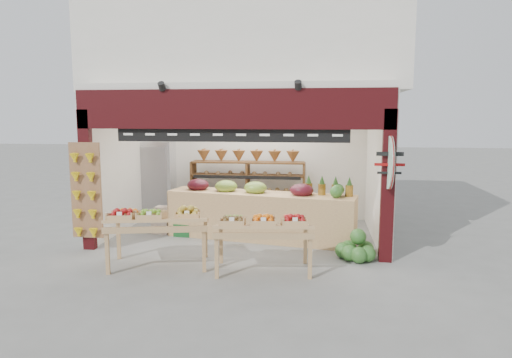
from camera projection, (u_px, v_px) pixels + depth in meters
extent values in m
plane|color=slate|center=(241.00, 240.00, 9.41)|extent=(60.00, 60.00, 0.00)
cube|color=white|center=(256.00, 157.00, 11.45)|extent=(5.76, 0.18, 3.00)
cube|color=white|center=(122.00, 163.00, 10.18)|extent=(0.18, 3.38, 3.00)
cube|color=white|center=(379.00, 166.00, 9.40)|extent=(0.18, 3.38, 3.00)
cube|color=white|center=(245.00, 91.00, 9.58)|extent=(5.76, 3.38, 0.12)
cube|color=white|center=(253.00, 43.00, 10.50)|extent=(6.36, 4.60, 2.40)
cube|color=#32080A|center=(230.00, 109.00, 8.02)|extent=(5.70, 0.14, 0.70)
cube|color=#32080A|center=(87.00, 181.00, 8.58)|extent=(0.22, 0.14, 2.65)
cube|color=#32080A|center=(388.00, 187.00, 7.81)|extent=(0.22, 0.14, 2.65)
cube|color=black|center=(230.00, 135.00, 8.11)|extent=(4.20, 0.05, 0.26)
cylinder|color=white|center=(236.00, 120.00, 8.13)|extent=(0.34, 0.05, 0.34)
cube|color=#966444|center=(86.00, 190.00, 8.51)|extent=(0.60, 0.04, 1.80)
cylinder|color=#C1F2D9|center=(389.00, 163.00, 7.67)|extent=(0.04, 0.90, 0.90)
cylinder|color=maroon|center=(390.00, 163.00, 7.64)|extent=(0.01, 0.92, 0.92)
cube|color=brown|center=(194.00, 191.00, 11.18)|extent=(0.05, 0.45, 1.44)
cube|color=brown|center=(248.00, 192.00, 11.00)|extent=(0.05, 0.45, 1.44)
cube|color=brown|center=(304.00, 193.00, 10.81)|extent=(0.05, 0.45, 1.44)
cube|color=brown|center=(248.00, 208.00, 11.05)|extent=(2.69, 0.45, 0.04)
cube|color=brown|center=(248.00, 192.00, 11.00)|extent=(2.69, 0.45, 0.04)
cube|color=brown|center=(248.00, 175.00, 10.94)|extent=(2.69, 0.45, 0.04)
cube|color=brown|center=(248.00, 162.00, 10.90)|extent=(2.69, 0.45, 0.04)
cone|color=#935A30|center=(204.00, 156.00, 11.03)|extent=(0.32, 0.32, 0.28)
cone|color=#935A30|center=(221.00, 156.00, 10.97)|extent=(0.32, 0.32, 0.28)
cone|color=#935A30|center=(239.00, 156.00, 10.91)|extent=(0.32, 0.32, 0.28)
cone|color=#935A30|center=(257.00, 156.00, 10.85)|extent=(0.32, 0.32, 0.28)
cone|color=#935A30|center=(275.00, 157.00, 10.79)|extent=(0.32, 0.32, 0.28)
cone|color=#935A30|center=(293.00, 157.00, 10.73)|extent=(0.32, 0.32, 0.28)
cube|color=silver|center=(159.00, 179.00, 11.40)|extent=(0.82, 0.82, 1.91)
cube|color=beige|center=(162.00, 226.00, 9.92)|extent=(0.40, 0.32, 0.32)
cube|color=beige|center=(164.00, 213.00, 9.87)|extent=(0.37, 0.30, 0.27)
cube|color=#155020|center=(184.00, 230.00, 9.69)|extent=(0.38, 0.30, 0.27)
cube|color=beige|center=(191.00, 226.00, 10.08)|extent=(0.35, 0.28, 0.25)
cube|color=tan|center=(260.00, 216.00, 9.40)|extent=(3.95, 1.41, 0.97)
ellipsoid|color=#59141E|center=(198.00, 185.00, 9.75)|extent=(0.47, 0.43, 0.26)
ellipsoid|color=#8CB23F|center=(226.00, 186.00, 9.55)|extent=(0.47, 0.43, 0.26)
ellipsoid|color=#8CB23F|center=(255.00, 188.00, 9.35)|extent=(0.47, 0.43, 0.26)
ellipsoid|color=#59141E|center=(302.00, 190.00, 9.05)|extent=(0.47, 0.43, 0.26)
cylinder|color=olive|center=(309.00, 189.00, 9.17)|extent=(0.15, 0.15, 0.22)
cylinder|color=olive|center=(322.00, 189.00, 9.09)|extent=(0.15, 0.15, 0.22)
cylinder|color=olive|center=(335.00, 190.00, 9.00)|extent=(0.15, 0.15, 0.22)
cylinder|color=olive|center=(349.00, 191.00, 8.92)|extent=(0.15, 0.15, 0.22)
cube|color=tan|center=(159.00, 221.00, 7.69)|extent=(1.82, 1.26, 0.24)
cube|color=tan|center=(107.00, 254.00, 7.29)|extent=(0.07, 0.07, 0.68)
cube|color=tan|center=(204.00, 252.00, 7.41)|extent=(0.07, 0.07, 0.68)
cube|color=tan|center=(119.00, 240.00, 8.09)|extent=(0.07, 0.07, 0.68)
cube|color=tan|center=(206.00, 239.00, 8.21)|extent=(0.07, 0.07, 0.68)
cube|color=tan|center=(263.00, 227.00, 7.42)|extent=(1.68, 1.07, 0.23)
cube|color=tan|center=(217.00, 259.00, 7.11)|extent=(0.07, 0.07, 0.64)
cube|color=tan|center=(310.00, 259.00, 7.09)|extent=(0.07, 0.07, 0.64)
cube|color=tan|center=(221.00, 245.00, 7.87)|extent=(0.07, 0.07, 0.64)
cube|color=tan|center=(305.00, 245.00, 7.85)|extent=(0.07, 0.07, 0.64)
sphere|color=#1E501A|center=(349.00, 253.00, 7.99)|extent=(0.29, 0.29, 0.29)
sphere|color=#1E501A|center=(367.00, 254.00, 7.95)|extent=(0.29, 0.29, 0.29)
sphere|color=#1E501A|center=(348.00, 248.00, 8.30)|extent=(0.29, 0.29, 0.29)
sphere|color=#1E501A|center=(366.00, 249.00, 8.26)|extent=(0.29, 0.29, 0.29)
sphere|color=#1E501A|center=(358.00, 237.00, 8.09)|extent=(0.29, 0.29, 0.29)
sphere|color=#1E501A|center=(359.00, 255.00, 7.87)|extent=(0.29, 0.29, 0.29)
sphere|color=#1E501A|center=(343.00, 250.00, 8.16)|extent=(0.29, 0.29, 0.29)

